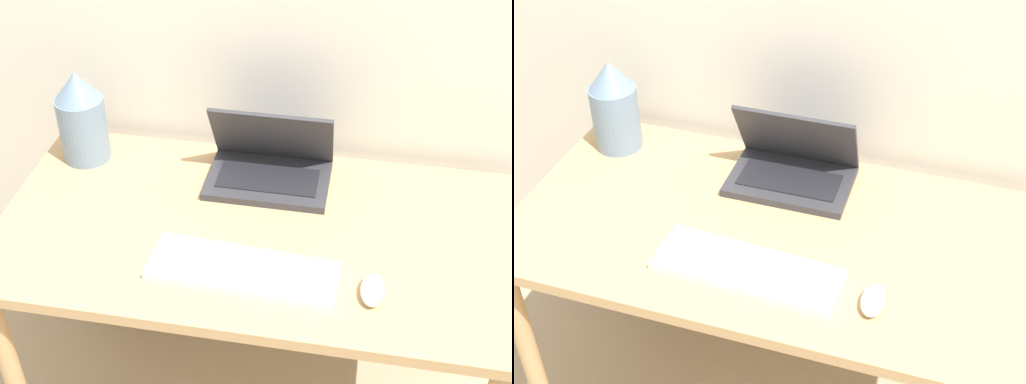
# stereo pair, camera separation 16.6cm
# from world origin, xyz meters

# --- Properties ---
(desk) EXTENTS (1.25, 0.67, 0.74)m
(desk) POSITION_xyz_m (0.00, 0.33, 0.64)
(desk) COLOR tan
(desk) RESTS_ON ground_plane
(laptop) EXTENTS (0.32, 0.21, 0.21)m
(laptop) POSITION_xyz_m (-0.00, 0.53, 0.78)
(laptop) COLOR #333338
(laptop) RESTS_ON desk
(keyboard) EXTENTS (0.43, 0.17, 0.02)m
(keyboard) POSITION_xyz_m (0.00, 0.17, 0.75)
(keyboard) COLOR white
(keyboard) RESTS_ON desk
(mouse) EXTENTS (0.05, 0.10, 0.03)m
(mouse) POSITION_xyz_m (0.29, 0.16, 0.75)
(mouse) COLOR silver
(mouse) RESTS_ON desk
(vase) EXTENTS (0.13, 0.13, 0.26)m
(vase) POSITION_xyz_m (-0.51, 0.55, 0.86)
(vase) COLOR slate
(vase) RESTS_ON desk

